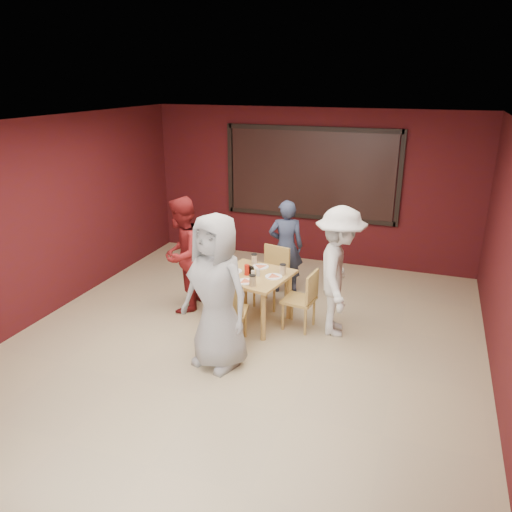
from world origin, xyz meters
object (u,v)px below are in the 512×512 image
(chair_left, at_px, (212,285))
(chair_right, at_px, (304,297))
(diner_right, at_px, (339,272))
(diner_front, at_px, (216,292))
(dining_table, at_px, (253,280))
(diner_back, at_px, (286,247))
(chair_front, at_px, (228,310))
(chair_back, at_px, (273,273))
(diner_left, at_px, (182,255))

(chair_left, distance_m, chair_right, 1.38)
(diner_right, bearing_deg, diner_front, 126.93)
(chair_left, bearing_deg, diner_front, -62.62)
(dining_table, xyz_separation_m, diner_back, (0.10, 1.22, 0.11))
(chair_front, relative_size, diner_front, 0.48)
(diner_front, relative_size, diner_right, 1.07)
(chair_left, distance_m, diner_front, 1.48)
(dining_table, height_order, diner_back, diner_back)
(dining_table, relative_size, chair_back, 1.21)
(diner_back, bearing_deg, chair_right, 99.41)
(dining_table, relative_size, chair_right, 1.29)
(chair_right, distance_m, diner_front, 1.50)
(diner_back, bearing_deg, chair_front, 66.41)
(chair_right, bearing_deg, dining_table, -175.32)
(diner_left, bearing_deg, chair_front, 46.46)
(diner_left, relative_size, diner_right, 0.97)
(chair_left, height_order, diner_left, diner_left)
(chair_back, bearing_deg, diner_left, -153.29)
(chair_right, bearing_deg, diner_left, 178.96)
(dining_table, bearing_deg, chair_front, -95.93)
(chair_front, height_order, chair_left, chair_front)
(dining_table, distance_m, chair_right, 0.73)
(chair_front, height_order, chair_right, chair_front)
(chair_right, height_order, diner_left, diner_left)
(chair_front, xyz_separation_m, diner_back, (0.18, 1.94, 0.25))
(chair_left, xyz_separation_m, diner_front, (0.64, -1.23, 0.50))
(diner_front, bearing_deg, chair_front, 112.47)
(diner_right, bearing_deg, chair_right, 87.69)
(diner_back, bearing_deg, chair_back, 66.73)
(dining_table, height_order, chair_right, dining_table)
(chair_front, distance_m, diner_left, 1.38)
(chair_front, distance_m, chair_right, 1.11)
(chair_front, bearing_deg, diner_back, 84.71)
(chair_right, xyz_separation_m, diner_left, (-1.85, 0.03, 0.37))
(chair_front, relative_size, chair_back, 1.01)
(chair_back, distance_m, diner_right, 1.29)
(chair_left, relative_size, diner_back, 0.52)
(dining_table, relative_size, diner_front, 0.58)
(dining_table, distance_m, chair_front, 0.74)
(chair_back, height_order, diner_back, diner_back)
(chair_front, height_order, diner_left, diner_left)
(dining_table, bearing_deg, diner_right, 5.84)
(chair_back, relative_size, chair_right, 1.06)
(chair_front, bearing_deg, diner_left, 142.42)
(diner_left, bearing_deg, chair_back, 110.75)
(chair_back, xyz_separation_m, chair_left, (-0.73, -0.62, -0.06))
(diner_front, relative_size, diner_back, 1.25)
(chair_front, relative_size, diner_back, 0.60)
(chair_back, distance_m, diner_back, 0.58)
(chair_back, height_order, chair_right, chair_back)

